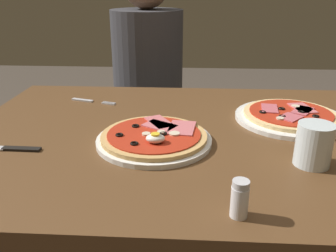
# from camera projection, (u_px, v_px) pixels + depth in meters

# --- Properties ---
(dining_table) EXTENTS (1.18, 0.84, 0.72)m
(dining_table) POSITION_uv_depth(u_px,v_px,m) (186.00, 170.00, 0.97)
(dining_table) COLOR brown
(dining_table) RESTS_ON ground
(pizza_foreground) EXTENTS (0.28, 0.28, 0.05)m
(pizza_foreground) POSITION_uv_depth(u_px,v_px,m) (154.00, 138.00, 0.86)
(pizza_foreground) COLOR white
(pizza_foreground) RESTS_ON dining_table
(pizza_across_left) EXTENTS (0.31, 0.31, 0.03)m
(pizza_across_left) POSITION_uv_depth(u_px,v_px,m) (290.00, 116.00, 1.00)
(pizza_across_left) COLOR white
(pizza_across_left) RESTS_ON dining_table
(water_glass_near) EXTENTS (0.08, 0.08, 0.09)m
(water_glass_near) POSITION_uv_depth(u_px,v_px,m) (313.00, 147.00, 0.75)
(water_glass_near) COLOR silver
(water_glass_near) RESTS_ON dining_table
(fork) EXTENTS (0.16, 0.06, 0.00)m
(fork) POSITION_uv_depth(u_px,v_px,m) (90.00, 101.00, 1.16)
(fork) COLOR silver
(fork) RESTS_ON dining_table
(knife) EXTENTS (0.20, 0.02, 0.01)m
(knife) POSITION_uv_depth(u_px,v_px,m) (5.00, 148.00, 0.83)
(knife) COLOR silver
(knife) RESTS_ON dining_table
(salt_shaker) EXTENTS (0.03, 0.03, 0.07)m
(salt_shaker) POSITION_uv_depth(u_px,v_px,m) (240.00, 199.00, 0.58)
(salt_shaker) COLOR white
(salt_shaker) RESTS_ON dining_table
(diner_person) EXTENTS (0.32, 0.32, 1.18)m
(diner_person) POSITION_uv_depth(u_px,v_px,m) (148.00, 101.00, 1.70)
(diner_person) COLOR black
(diner_person) RESTS_ON ground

